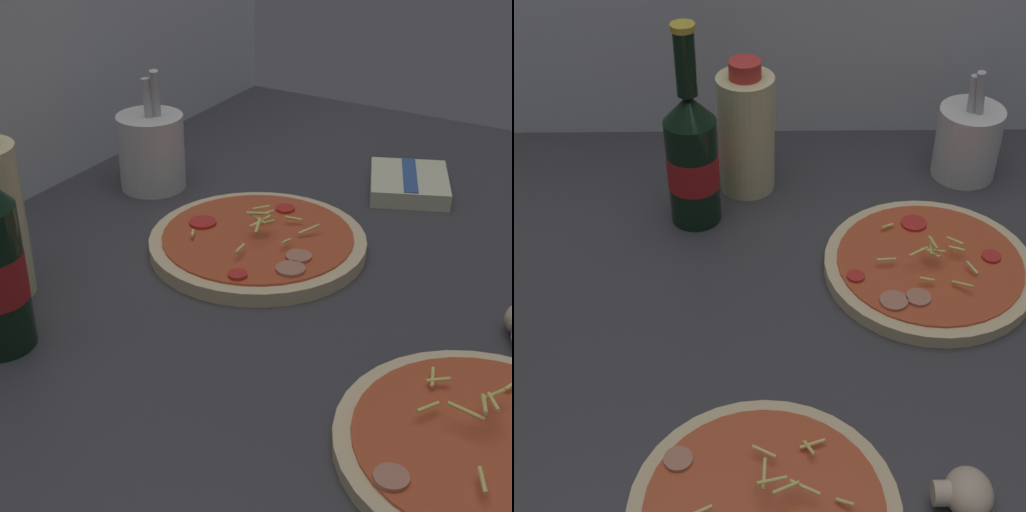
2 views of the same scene
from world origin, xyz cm
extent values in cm
cube|color=#38383D|center=(0.00, 0.00, 1.25)|extent=(160.00, 90.00, 2.50)
cylinder|color=#C14C28|center=(0.11, -24.89, 4.05)|extent=(22.67, 22.67, 0.30)
cylinder|color=#B7755B|center=(-8.36, -19.71, 4.40)|extent=(2.87, 2.87, 0.40)
cylinder|color=#EADB6B|center=(0.12, -19.57, 5.31)|extent=(2.46, 1.43, 0.62)
cylinder|color=#EADB6B|center=(4.41, -19.01, 5.03)|extent=(1.23, 2.12, 0.79)
cylinder|color=#EADB6B|center=(-5.94, -26.04, 5.28)|extent=(2.49, 1.48, 0.39)
cylinder|color=#EADB6B|center=(0.69, -23.99, 7.02)|extent=(2.94, 1.32, 0.86)
cylinder|color=#EADB6B|center=(1.95, -24.46, 6.54)|extent=(2.67, 1.78, 0.88)
cylinder|color=#EADB6B|center=(3.74, -23.99, 5.84)|extent=(2.93, 1.57, 0.74)
cylinder|color=#EADB6B|center=(4.79, -18.36, 4.81)|extent=(2.64, 1.17, 0.46)
cylinder|color=#EADB6B|center=(-0.18, -22.77, 6.26)|extent=(0.55, 3.25, 0.62)
cylinder|color=#EADB6B|center=(7.42, -24.97, 4.93)|extent=(1.80, 1.34, 0.95)
cylinder|color=beige|center=(21.20, 9.72, 3.37)|extent=(26.72, 26.72, 1.75)
cylinder|color=#C14C28|center=(21.20, 9.72, 4.40)|extent=(23.51, 23.51, 0.30)
cylinder|color=red|center=(29.06, 10.19, 4.75)|extent=(2.46, 2.46, 0.40)
cylinder|color=#B7755B|center=(18.59, 2.68, 4.75)|extent=(3.02, 3.02, 0.40)
cylinder|color=red|center=(20.25, 17.22, 4.75)|extent=(3.42, 3.42, 0.40)
cylinder|color=red|center=(11.48, 6.61, 4.75)|extent=(2.21, 2.21, 0.40)
cylinder|color=#B7755B|center=(15.58, 2.15, 4.75)|extent=(3.39, 3.39, 0.40)
cylinder|color=#EADB6B|center=(21.18, 8.75, 6.49)|extent=(1.65, 2.32, 0.90)
cylinder|color=#EADB6B|center=(16.56, 16.18, 5.13)|extent=(1.78, 1.20, 0.47)
cylinder|color=#EADB6B|center=(21.07, 9.68, 6.87)|extent=(0.72, 2.55, 1.00)
cylinder|color=#EADB6B|center=(19.29, 8.59, 6.97)|extent=(2.52, 1.18, 1.03)
cylinder|color=#EADB6B|center=(15.42, 8.75, 5.61)|extent=(2.55, 0.72, 0.52)
cylinder|color=#EADB6B|center=(24.35, 11.13, 6.59)|extent=(2.02, 1.66, 0.37)
cylinder|color=#EADB6B|center=(21.20, 9.68, 7.49)|extent=(0.73, 3.12, 0.86)
cylinder|color=#EADB6B|center=(24.43, 10.17, 6.11)|extent=(2.04, 0.87, 0.53)
cylinder|color=#EADB6B|center=(25.89, 7.33, 5.40)|extent=(1.37, 2.06, 0.74)
cylinder|color=#EADB6B|center=(19.91, 5.07, 5.53)|extent=(1.91, 0.42, 0.70)
cylinder|color=#EADB6B|center=(21.31, 9.48, 6.41)|extent=(2.93, 1.64, 0.96)
cylinder|color=#EADB6B|center=(24.11, 4.19, 5.48)|extent=(2.38, 2.09, 1.08)
cylinder|color=black|center=(-9.14, 21.93, 10.14)|extent=(6.93, 6.93, 15.28)
cone|color=black|center=(-9.14, 21.93, 19.67)|extent=(6.93, 6.93, 3.77)
cylinder|color=black|center=(-9.14, 21.93, 25.74)|extent=(2.63, 2.63, 8.38)
cylinder|color=gold|center=(-9.14, 21.93, 30.33)|extent=(3.03, 3.03, 0.80)
cylinder|color=red|center=(-9.14, 21.93, 10.45)|extent=(7.00, 7.00, 4.89)
cylinder|color=beige|center=(-2.12, 29.63, 11.19)|extent=(8.00, 8.00, 17.39)
cylinder|color=red|center=(-2.12, 29.63, 21.07)|extent=(4.40, 4.40, 2.37)
cylinder|color=beige|center=(16.99, -23.81, 4.40)|extent=(2.44, 2.44, 2.44)
ellipsoid|color=#C6B293|center=(19.16, -23.81, 4.40)|extent=(4.61, 5.42, 3.79)
cylinder|color=silver|center=(30.09, 32.46, 7.86)|extent=(9.39, 9.39, 10.71)
cylinder|color=#BCBCC1|center=(30.68, 31.56, 13.30)|extent=(3.31, 2.73, 13.06)
cylinder|color=#BCBCC1|center=(29.67, 32.04, 12.71)|extent=(2.12, 2.13, 11.90)
camera|label=1|loc=(-52.21, -33.40, 49.01)|focal=55.00mm
camera|label=2|loc=(0.28, -65.62, 68.47)|focal=55.00mm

